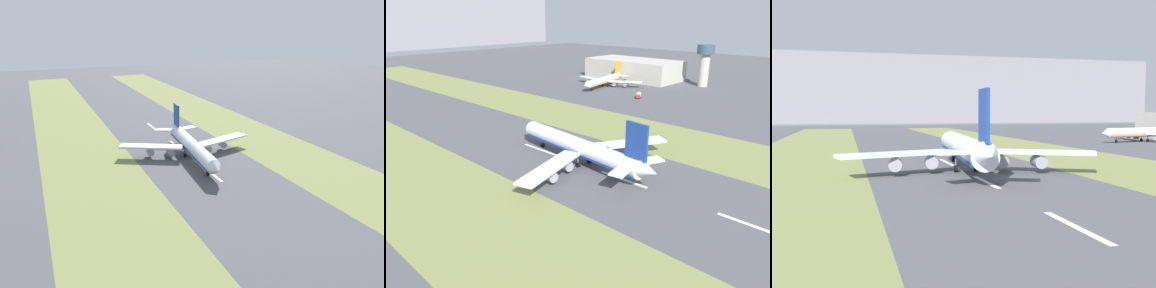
{
  "view_description": "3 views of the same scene",
  "coord_description": "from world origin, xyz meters",
  "views": [
    {
      "loc": [
        64.89,
        144.86,
        59.21
      ],
      "look_at": [
        0.24,
        -3.21,
        7.0
      ],
      "focal_mm": 35.0,
      "sensor_mm": 36.0,
      "label": 1
    },
    {
      "loc": [
        -88.32,
        -87.25,
        49.71
      ],
      "look_at": [
        0.24,
        -3.21,
        7.0
      ],
      "focal_mm": 35.0,
      "sensor_mm": 36.0,
      "label": 2
    },
    {
      "loc": [
        -29.74,
        -116.85,
        15.49
      ],
      "look_at": [
        0.24,
        -3.21,
        7.0
      ],
      "focal_mm": 42.0,
      "sensor_mm": 36.0,
      "label": 3
    }
  ],
  "objects": [
    {
      "name": "ground_plane",
      "position": [
        0.0,
        0.0,
        0.0
      ],
      "size": [
        800.0,
        800.0,
        0.0
      ],
      "primitive_type": "plane",
      "color": "#4C4C51"
    },
    {
      "name": "centreline_dash_mid",
      "position": [
        0.0,
        -23.21,
        0.01
      ],
      "size": [
        1.2,
        18.0,
        0.01
      ],
      "primitive_type": "cube",
      "color": "silver",
      "rests_on": "ground"
    },
    {
      "name": "centreline_dash_far",
      "position": [
        0.0,
        16.79,
        0.01
      ],
      "size": [
        1.2,
        18.0,
        0.01
      ],
      "primitive_type": "cube",
      "color": "silver",
      "rests_on": "ground"
    },
    {
      "name": "airplane_main_jet",
      "position": [
        0.05,
        -5.1,
        6.02
      ],
      "size": [
        63.81,
        67.21,
        20.2
      ],
      "color": "silver",
      "rests_on": "ground"
    },
    {
      "name": "grass_median_west",
      "position": [
        -45.0,
        0.0,
        0.0
      ],
      "size": [
        40.0,
        600.0,
        0.01
      ],
      "primitive_type": "cube",
      "color": "olive",
      "rests_on": "ground"
    },
    {
      "name": "grass_median_east",
      "position": [
        45.0,
        0.0,
        0.0
      ],
      "size": [
        40.0,
        600.0,
        0.01
      ],
      "primitive_type": "cube",
      "color": "olive",
      "rests_on": "ground"
    },
    {
      "name": "centreline_dash_near",
      "position": [
        0.0,
        -63.21,
        0.01
      ],
      "size": [
        1.2,
        18.0,
        0.01
      ],
      "primitive_type": "cube",
      "color": "silver",
      "rests_on": "ground"
    }
  ]
}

